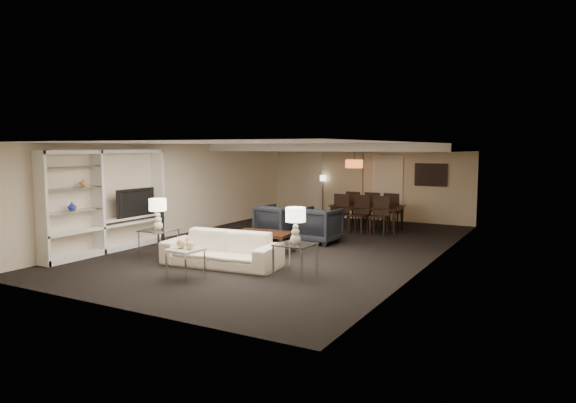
# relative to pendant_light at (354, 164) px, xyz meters

# --- Properties ---
(floor) EXTENTS (11.00, 11.00, 0.00)m
(floor) POSITION_rel_pendant_light_xyz_m (-0.30, -3.50, -1.92)
(floor) COLOR black
(floor) RESTS_ON ground
(ceiling) EXTENTS (7.00, 11.00, 0.02)m
(ceiling) POSITION_rel_pendant_light_xyz_m (-0.30, -3.50, 0.58)
(ceiling) COLOR silver
(ceiling) RESTS_ON ground
(wall_back) EXTENTS (7.00, 0.02, 2.50)m
(wall_back) POSITION_rel_pendant_light_xyz_m (-0.30, 2.00, -0.67)
(wall_back) COLOR beige
(wall_back) RESTS_ON ground
(wall_front) EXTENTS (7.00, 0.02, 2.50)m
(wall_front) POSITION_rel_pendant_light_xyz_m (-0.30, -9.00, -0.67)
(wall_front) COLOR beige
(wall_front) RESTS_ON ground
(wall_left) EXTENTS (0.02, 11.00, 2.50)m
(wall_left) POSITION_rel_pendant_light_xyz_m (-3.80, -3.50, -0.67)
(wall_left) COLOR beige
(wall_left) RESTS_ON ground
(wall_right) EXTENTS (0.02, 11.00, 2.50)m
(wall_right) POSITION_rel_pendant_light_xyz_m (3.20, -3.50, -0.67)
(wall_right) COLOR beige
(wall_right) RESTS_ON ground
(ceiling_soffit) EXTENTS (7.00, 4.00, 0.20)m
(ceiling_soffit) POSITION_rel_pendant_light_xyz_m (-0.30, 0.00, 0.48)
(ceiling_soffit) COLOR silver
(ceiling_soffit) RESTS_ON ceiling
(curtains) EXTENTS (1.50, 0.12, 2.40)m
(curtains) POSITION_rel_pendant_light_xyz_m (-1.20, 1.92, -0.72)
(curtains) COLOR beige
(curtains) RESTS_ON wall_back
(door) EXTENTS (0.90, 0.05, 2.10)m
(door) POSITION_rel_pendant_light_xyz_m (0.40, 1.97, -0.87)
(door) COLOR silver
(door) RESTS_ON wall_back
(painting) EXTENTS (0.95, 0.04, 0.65)m
(painting) POSITION_rel_pendant_light_xyz_m (1.80, 1.96, -0.37)
(painting) COLOR #142D38
(painting) RESTS_ON wall_back
(media_unit) EXTENTS (0.38, 3.40, 2.35)m
(media_unit) POSITION_rel_pendant_light_xyz_m (-3.61, -6.10, -0.74)
(media_unit) COLOR white
(media_unit) RESTS_ON wall_left
(pendant_light) EXTENTS (0.52, 0.52, 0.24)m
(pendant_light) POSITION_rel_pendant_light_xyz_m (0.00, 0.00, 0.00)
(pendant_light) COLOR #D8591E
(pendant_light) RESTS_ON ceiling_soffit
(sofa) EXTENTS (2.49, 1.18, 0.70)m
(sofa) POSITION_rel_pendant_light_xyz_m (-0.44, -6.01, -1.57)
(sofa) COLOR beige
(sofa) RESTS_ON floor
(coffee_table) EXTENTS (1.38, 0.88, 0.47)m
(coffee_table) POSITION_rel_pendant_light_xyz_m (-0.44, -4.41, -1.68)
(coffee_table) COLOR black
(coffee_table) RESTS_ON floor
(armchair_left) EXTENTS (1.07, 1.10, 0.89)m
(armchair_left) POSITION_rel_pendant_light_xyz_m (-1.04, -2.71, -1.47)
(armchair_left) COLOR black
(armchair_left) RESTS_ON floor
(armchair_right) EXTENTS (1.02, 1.04, 0.89)m
(armchair_right) POSITION_rel_pendant_light_xyz_m (0.16, -2.71, -1.47)
(armchair_right) COLOR black
(armchair_right) RESTS_ON floor
(side_table_left) EXTENTS (0.69, 0.69, 0.62)m
(side_table_left) POSITION_rel_pendant_light_xyz_m (-2.14, -6.01, -1.61)
(side_table_left) COLOR white
(side_table_left) RESTS_ON floor
(side_table_right) EXTENTS (0.68, 0.68, 0.62)m
(side_table_right) POSITION_rel_pendant_light_xyz_m (1.26, -6.01, -1.61)
(side_table_right) COLOR white
(side_table_right) RESTS_ON floor
(table_lamp_left) EXTENTS (0.38, 0.38, 0.68)m
(table_lamp_left) POSITION_rel_pendant_light_xyz_m (-2.14, -6.01, -0.96)
(table_lamp_left) COLOR beige
(table_lamp_left) RESTS_ON side_table_left
(table_lamp_right) EXTENTS (0.38, 0.38, 0.68)m
(table_lamp_right) POSITION_rel_pendant_light_xyz_m (1.26, -6.01, -0.96)
(table_lamp_right) COLOR beige
(table_lamp_right) RESTS_ON side_table_right
(marble_table) EXTENTS (0.59, 0.59, 0.55)m
(marble_table) POSITION_rel_pendant_light_xyz_m (-0.44, -7.11, -1.64)
(marble_table) COLOR silver
(marble_table) RESTS_ON floor
(gold_gourd_a) EXTENTS (0.18, 0.18, 0.18)m
(gold_gourd_a) POSITION_rel_pendant_light_xyz_m (-0.54, -7.11, -1.28)
(gold_gourd_a) COLOR #CDBB6C
(gold_gourd_a) RESTS_ON marble_table
(gold_gourd_b) EXTENTS (0.15, 0.15, 0.15)m
(gold_gourd_b) POSITION_rel_pendant_light_xyz_m (-0.34, -7.11, -1.29)
(gold_gourd_b) COLOR #EFCB7F
(gold_gourd_b) RESTS_ON marble_table
(television) EXTENTS (1.17, 0.15, 0.67)m
(television) POSITION_rel_pendant_light_xyz_m (-3.58, -5.36, -0.83)
(television) COLOR black
(television) RESTS_ON media_unit
(vase_blue) EXTENTS (0.18, 0.18, 0.19)m
(vase_blue) POSITION_rel_pendant_light_xyz_m (-3.61, -7.04, -0.77)
(vase_blue) COLOR #232A9B
(vase_blue) RESTS_ON media_unit
(vase_amber) EXTENTS (0.16, 0.16, 0.17)m
(vase_amber) POSITION_rel_pendant_light_xyz_m (-3.61, -6.73, -0.28)
(vase_amber) COLOR #CE8344
(vase_amber) RESTS_ON media_unit
(floor_speaker) EXTENTS (0.14, 0.14, 1.14)m
(floor_speaker) POSITION_rel_pendant_light_xyz_m (-3.04, -4.98, -1.35)
(floor_speaker) COLOR black
(floor_speaker) RESTS_ON floor
(dining_table) EXTENTS (2.09, 1.24, 0.72)m
(dining_table) POSITION_rel_pendant_light_xyz_m (0.49, -0.18, -1.56)
(dining_table) COLOR black
(dining_table) RESTS_ON floor
(chair_nl) EXTENTS (0.51, 0.51, 1.06)m
(chair_nl) POSITION_rel_pendant_light_xyz_m (-0.11, -0.83, -1.39)
(chair_nl) COLOR black
(chair_nl) RESTS_ON floor
(chair_nm) EXTENTS (0.54, 0.54, 1.06)m
(chair_nm) POSITION_rel_pendant_light_xyz_m (0.49, -0.83, -1.39)
(chair_nm) COLOR black
(chair_nm) RESTS_ON floor
(chair_nr) EXTENTS (0.52, 0.52, 1.06)m
(chair_nr) POSITION_rel_pendant_light_xyz_m (1.09, -0.83, -1.39)
(chair_nr) COLOR black
(chair_nr) RESTS_ON floor
(chair_fl) EXTENTS (0.52, 0.52, 1.06)m
(chair_fl) POSITION_rel_pendant_light_xyz_m (-0.11, 0.47, -1.39)
(chair_fl) COLOR black
(chair_fl) RESTS_ON floor
(chair_fm) EXTENTS (0.51, 0.51, 1.06)m
(chair_fm) POSITION_rel_pendant_light_xyz_m (0.49, 0.47, -1.39)
(chair_fm) COLOR black
(chair_fm) RESTS_ON floor
(chair_fr) EXTENTS (0.51, 0.51, 1.06)m
(chair_fr) POSITION_rel_pendant_light_xyz_m (1.09, 0.47, -1.39)
(chair_fr) COLOR black
(chair_fr) RESTS_ON floor
(floor_lamp) EXTENTS (0.25, 0.25, 1.45)m
(floor_lamp) POSITION_rel_pendant_light_xyz_m (-1.82, 1.70, -1.19)
(floor_lamp) COLOR black
(floor_lamp) RESTS_ON floor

